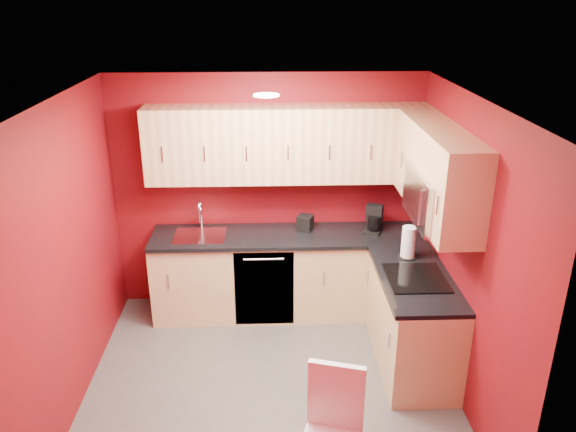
{
  "coord_description": "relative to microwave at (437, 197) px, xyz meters",
  "views": [
    {
      "loc": [
        0.01,
        -4.07,
        3.25
      ],
      "look_at": [
        0.18,
        0.55,
        1.37
      ],
      "focal_mm": 35.0,
      "sensor_mm": 36.0,
      "label": 1
    }
  ],
  "objects": [
    {
      "name": "base_cabinets_back",
      "position": [
        -1.19,
        1.0,
        -1.22
      ],
      "size": [
        2.8,
        0.6,
        0.87
      ],
      "primitive_type": "cube",
      "color": "#E8C484",
      "rests_on": "floor"
    },
    {
      "name": "napkin_holder",
      "position": [
        -1.01,
        1.09,
        -0.67
      ],
      "size": [
        0.19,
        0.19,
        0.16
      ],
      "primitive_type": null,
      "rotation": [
        0.0,
        0.0,
        -0.41
      ],
      "color": "black",
      "rests_on": "countertop_back"
    },
    {
      "name": "microwave",
      "position": [
        0.0,
        0.0,
        0.0
      ],
      "size": [
        0.42,
        0.76,
        0.42
      ],
      "color": "silver",
      "rests_on": "upper_cabinets_right"
    },
    {
      "name": "floor",
      "position": [
        -1.39,
        -0.2,
        -1.66
      ],
      "size": [
        3.2,
        3.2,
        0.0
      ],
      "primitive_type": "plane",
      "color": "#4D4B48",
      "rests_on": "ground"
    },
    {
      "name": "ceiling",
      "position": [
        -1.39,
        -0.2,
        0.84
      ],
      "size": [
        3.2,
        3.2,
        0.0
      ],
      "primitive_type": "plane",
      "rotation": [
        3.14,
        0.0,
        0.0
      ],
      "color": "white",
      "rests_on": "wall_back"
    },
    {
      "name": "paper_towel",
      "position": [
        -0.09,
        0.42,
        -0.6
      ],
      "size": [
        0.23,
        0.23,
        0.3
      ],
      "primitive_type": null,
      "rotation": [
        0.0,
        0.0,
        -0.39
      ],
      "color": "white",
      "rests_on": "countertop_right"
    },
    {
      "name": "coffee_maker",
      "position": [
        -0.32,
        1.02,
        -0.61
      ],
      "size": [
        0.24,
        0.27,
        0.28
      ],
      "primitive_type": null,
      "rotation": [
        0.0,
        0.0,
        -0.39
      ],
      "color": "black",
      "rests_on": "countertop_back"
    },
    {
      "name": "countertop_right",
      "position": [
        -0.11,
        0.04,
        -0.77
      ],
      "size": [
        0.63,
        1.27,
        0.04
      ],
      "primitive_type": "cube",
      "color": "black",
      "rests_on": "base_cabinets_right"
    },
    {
      "name": "wall_right",
      "position": [
        0.21,
        -0.2,
        -0.41
      ],
      "size": [
        0.0,
        3.0,
        3.0
      ],
      "primitive_type": "plane",
      "rotation": [
        1.57,
        0.0,
        -1.57
      ],
      "color": "maroon",
      "rests_on": "floor"
    },
    {
      "name": "wall_back",
      "position": [
        -1.39,
        1.3,
        -0.41
      ],
      "size": [
        3.2,
        0.0,
        3.2
      ],
      "primitive_type": "plane",
      "rotation": [
        1.57,
        0.0,
        0.0
      ],
      "color": "maroon",
      "rests_on": "floor"
    },
    {
      "name": "dishwasher_front",
      "position": [
        -1.44,
        0.71,
        -1.22
      ],
      "size": [
        0.6,
        0.02,
        0.82
      ],
      "primitive_type": "cube",
      "color": "black",
      "rests_on": "base_cabinets_back"
    },
    {
      "name": "downlight",
      "position": [
        -1.39,
        0.1,
        0.82
      ],
      "size": [
        0.2,
        0.2,
        0.01
      ],
      "primitive_type": "cylinder",
      "color": "white",
      "rests_on": "ceiling"
    },
    {
      "name": "wall_left",
      "position": [
        -2.99,
        -0.2,
        -0.41
      ],
      "size": [
        0.0,
        3.0,
        3.0
      ],
      "primitive_type": "plane",
      "rotation": [
        1.57,
        0.0,
        1.57
      ],
      "color": "maroon",
      "rests_on": "floor"
    },
    {
      "name": "countertop_back",
      "position": [
        -1.19,
        0.99,
        -0.77
      ],
      "size": [
        2.8,
        0.63,
        0.04
      ],
      "primitive_type": "cube",
      "color": "black",
      "rests_on": "base_cabinets_back"
    },
    {
      "name": "sink",
      "position": [
        -2.09,
        1.0,
        -0.72
      ],
      "size": [
        0.52,
        0.42,
        0.35
      ],
      "color": "silver",
      "rests_on": "countertop_back"
    },
    {
      "name": "upper_cabinets_right",
      "position": [
        0.03,
        0.24,
        0.23
      ],
      "size": [
        0.35,
        1.55,
        0.75
      ],
      "color": "tan",
      "rests_on": "wall_right"
    },
    {
      "name": "upper_cabinets_back",
      "position": [
        -1.19,
        1.13,
        0.17
      ],
      "size": [
        2.8,
        0.35,
        0.75
      ],
      "primitive_type": "cube",
      "color": "tan",
      "rests_on": "wall_back"
    },
    {
      "name": "wall_front",
      "position": [
        -1.39,
        -1.7,
        -0.41
      ],
      "size": [
        3.2,
        0.0,
        3.2
      ],
      "primitive_type": "plane",
      "rotation": [
        -1.57,
        0.0,
        0.0
      ],
      "color": "maroon",
      "rests_on": "floor"
    },
    {
      "name": "cooktop",
      "position": [
        -0.11,
        0.0,
        -0.74
      ],
      "size": [
        0.5,
        0.55,
        0.01
      ],
      "primitive_type": "cube",
      "color": "black",
      "rests_on": "countertop_right"
    },
    {
      "name": "base_cabinets_right",
      "position": [
        -0.09,
        0.05,
        -1.22
      ],
      "size": [
        0.6,
        1.3,
        0.87
      ],
      "primitive_type": "cube",
      "color": "#E8C484",
      "rests_on": "floor"
    }
  ]
}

